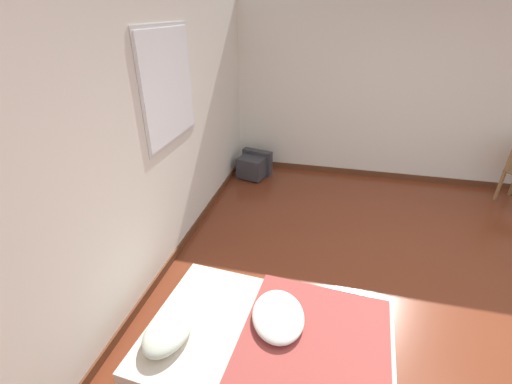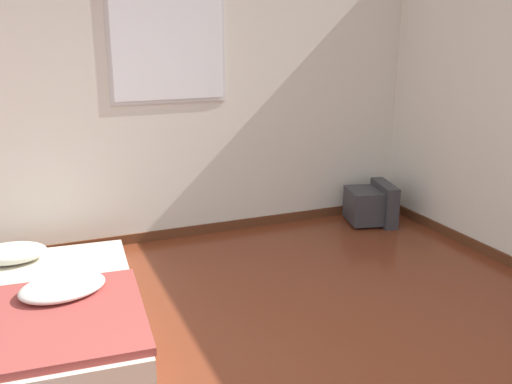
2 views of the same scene
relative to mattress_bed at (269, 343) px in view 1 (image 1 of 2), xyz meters
name	(u,v)px [view 1 (image 1 of 2)]	position (x,y,z in m)	size (l,w,h in m)	color
ground_plane	(435,310)	(0.79, -1.39, -0.12)	(20.00, 20.00, 0.00)	maroon
wall_back	(149,152)	(0.80, 1.27, 1.18)	(8.03, 0.08, 2.60)	silver
wall_right	(414,98)	(3.64, -1.39, 1.17)	(0.08, 7.68, 2.60)	silver
mattress_bed	(269,343)	(0.00, 0.00, 0.00)	(1.38, 1.98, 0.32)	beige
crt_tv	(254,165)	(3.15, 0.89, 0.07)	(0.52, 0.54, 0.40)	#333338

